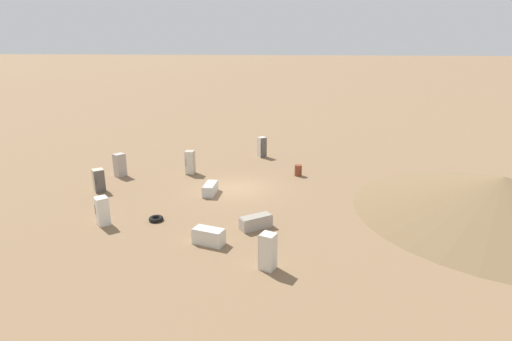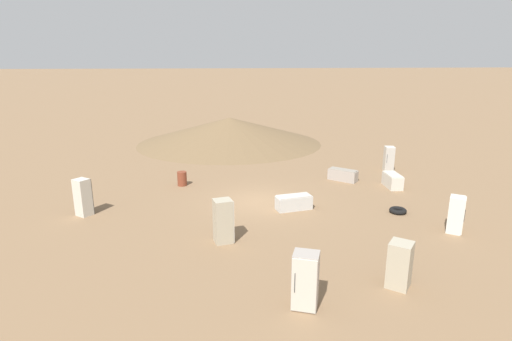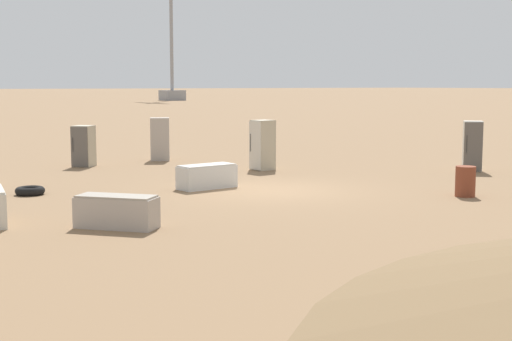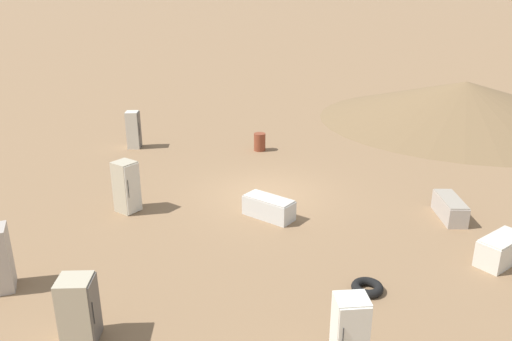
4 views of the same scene
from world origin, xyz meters
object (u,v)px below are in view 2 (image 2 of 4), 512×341
(discarded_fridge_1, at_px, (389,159))
(rusty_barrel, at_px, (182,179))
(scrap_tire, at_px, (398,211))
(discarded_fridge_2, at_px, (456,215))
(discarded_fridge_7, at_px, (400,265))
(discarded_fridge_5, at_px, (223,221))
(discarded_fridge_3, at_px, (305,281))
(discarded_fridge_6, at_px, (83,197))
(discarded_fridge_8, at_px, (294,202))
(discarded_fridge_0, at_px, (393,180))
(discarded_fridge_4, at_px, (343,175))

(discarded_fridge_1, bearing_deg, rusty_barrel, 17.37)
(scrap_tire, height_order, rusty_barrel, rusty_barrel)
(discarded_fridge_2, distance_m, discarded_fridge_7, 5.64)
(discarded_fridge_2, xyz_separation_m, discarded_fridge_5, (1.26, 9.53, 0.10))
(discarded_fridge_3, bearing_deg, discarded_fridge_1, -101.65)
(discarded_fridge_1, relative_size, discarded_fridge_6, 0.94)
(discarded_fridge_6, height_order, rusty_barrel, discarded_fridge_6)
(discarded_fridge_6, bearing_deg, scrap_tire, 32.74)
(discarded_fridge_1, relative_size, discarded_fridge_8, 0.93)
(discarded_fridge_0, distance_m, scrap_tire, 4.19)
(discarded_fridge_6, xyz_separation_m, scrap_tire, (-3.05, -14.35, -0.76))
(discarded_fridge_0, height_order, discarded_fridge_7, discarded_fridge_7)
(discarded_fridge_0, height_order, discarded_fridge_1, discarded_fridge_1)
(discarded_fridge_1, distance_m, discarded_fridge_4, 4.08)
(discarded_fridge_6, distance_m, scrap_tire, 14.69)
(discarded_fridge_0, xyz_separation_m, discarded_fridge_3, (-9.81, 8.80, 0.46))
(discarded_fridge_2, relative_size, discarded_fridge_4, 0.91)
(discarded_fridge_5, xyz_separation_m, discarded_fridge_7, (-4.47, -4.90, -0.13))
(discarded_fridge_0, xyz_separation_m, discarded_fridge_5, (-4.97, 10.44, 0.49))
(discarded_fridge_5, height_order, scrap_tire, discarded_fridge_5)
(discarded_fridge_1, relative_size, discarded_fridge_7, 1.09)
(scrap_tire, bearing_deg, discarded_fridge_4, 2.41)
(discarded_fridge_4, height_order, discarded_fridge_8, discarded_fridge_8)
(discarded_fridge_7, distance_m, rusty_barrel, 13.87)
(discarded_fridge_0, distance_m, discarded_fridge_8, 6.93)
(discarded_fridge_3, bearing_deg, discarded_fridge_5, -44.28)
(discarded_fridge_3, relative_size, rusty_barrel, 2.07)
(discarded_fridge_8, relative_size, rusty_barrel, 2.15)
(discarded_fridge_5, bearing_deg, discarded_fridge_1, 117.55)
(discarded_fridge_2, height_order, discarded_fridge_7, discarded_fridge_2)
(discarded_fridge_1, bearing_deg, discarded_fridge_2, 91.49)
(discarded_fridge_7, bearing_deg, discarded_fridge_5, -177.06)
(discarded_fridge_7, height_order, rusty_barrel, discarded_fridge_7)
(discarded_fridge_3, xyz_separation_m, discarded_fridge_4, (11.67, -6.62, -0.50))
(discarded_fridge_2, bearing_deg, discarded_fridge_1, -152.98)
(discarded_fridge_1, xyz_separation_m, discarded_fridge_4, (-1.33, 3.83, -0.47))
(rusty_barrel, bearing_deg, discarded_fridge_6, 128.26)
(discarded_fridge_0, xyz_separation_m, discarded_fridge_4, (1.86, 2.18, -0.04))
(discarded_fridge_3, bearing_deg, discarded_fridge_2, -128.44)
(rusty_barrel, bearing_deg, discarded_fridge_4, -97.01)
(discarded_fridge_4, bearing_deg, discarded_fridge_0, -81.98)
(discarded_fridge_0, relative_size, discarded_fridge_2, 1.04)
(discarded_fridge_4, relative_size, discarded_fridge_7, 1.13)
(discarded_fridge_4, distance_m, discarded_fridge_5, 10.72)
(discarded_fridge_5, xyz_separation_m, discarded_fridge_8, (2.84, -3.84, -0.53))
(discarded_fridge_7, height_order, discarded_fridge_8, discarded_fridge_7)
(discarded_fridge_3, bearing_deg, discarded_fridge_0, -104.77)
(discarded_fridge_4, relative_size, scrap_tire, 2.14)
(discarded_fridge_5, height_order, rusty_barrel, discarded_fridge_5)
(discarded_fridge_3, xyz_separation_m, rusty_barrel, (12.83, 2.84, -0.44))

